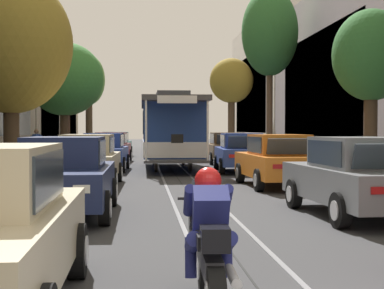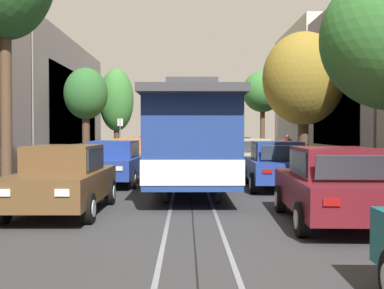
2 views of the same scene
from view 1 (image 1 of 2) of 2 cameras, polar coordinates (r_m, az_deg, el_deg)
name	(u,v)px [view 1 (image 1 of 2)]	position (r m, az deg, el deg)	size (l,w,h in m)	color
ground_plane	(172,171)	(24.38, -1.92, -2.60)	(160.00, 160.00, 0.00)	#38383A
trolley_track_rails	(169,166)	(27.68, -2.27, -2.10)	(1.14, 61.13, 0.01)	gray
building_facade_right	(356,78)	(31.77, 15.73, 6.28)	(5.81, 52.83, 10.03)	gray
parked_car_navy_second_left	(65,176)	(12.03, -12.32, -2.99)	(2.01, 4.36, 1.58)	#19234C
parked_car_beige_mid_left	(87,160)	(18.22, -10.18, -1.48)	(2.06, 4.39, 1.58)	#C1B28E
parked_car_blue_fourth_left	(104,152)	(24.76, -8.59, -0.70)	(2.11, 4.41, 1.58)	#233D93
parked_car_maroon_fifth_left	(111,147)	(30.98, -7.89, -0.26)	(2.14, 4.42, 1.58)	maroon
parked_car_teal_sixth_left	(116,144)	(37.20, -7.47, 0.03)	(2.10, 4.41, 1.58)	#196B70
parked_car_grey_second_right	(358,177)	(12.01, 15.90, -3.02)	(2.13, 4.42, 1.58)	slate
parked_car_orange_mid_right	(278,160)	(17.79, 8.37, -1.54)	(2.09, 4.40, 1.58)	orange
parked_car_blue_fourth_right	(241,152)	(23.77, 4.78, -0.77)	(2.14, 4.42, 1.58)	#233D93
parked_car_brown_fifth_right	(226,148)	(29.81, 3.37, -0.32)	(2.03, 4.37, 1.58)	brown
street_tree_kerb_left_second	(11,45)	(19.06, -17.28, 9.26)	(3.79, 3.51, 6.52)	#4C3826
street_tree_kerb_left_mid	(65,80)	(29.32, -12.32, 6.18)	(3.75, 3.38, 5.99)	#4C3826
street_tree_kerb_left_fourth	(89,82)	(41.99, -10.03, 6.02)	(2.25, 2.37, 6.98)	#4C3826
street_tree_kerb_right_second	(371,58)	(17.52, 17.08, 8.08)	(2.21, 2.07, 5.15)	#4C3826
street_tree_kerb_right_mid	(270,33)	(28.99, 7.60, 10.70)	(2.73, 2.87, 8.55)	brown
street_tree_kerb_right_fourth	(231,82)	(41.26, 3.87, 6.08)	(3.07, 2.52, 6.74)	#4C3826
cable_car_trolley	(171,131)	(25.86, -2.10, 1.32)	(2.57, 9.14, 3.28)	navy
motorcycle_with_rider	(209,244)	(5.56, 1.69, -9.73)	(0.56, 1.99, 1.37)	black
pedestrian_on_left_pavement	(37,145)	(28.43, -14.93, -0.07)	(0.55, 0.42, 1.75)	#4C4233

